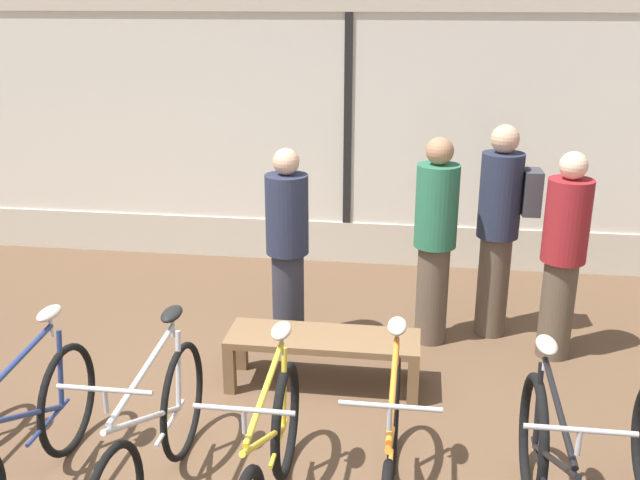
{
  "coord_description": "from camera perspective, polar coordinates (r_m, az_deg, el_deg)",
  "views": [
    {
      "loc": [
        0.72,
        -3.58,
        2.75
      ],
      "look_at": [
        0.0,
        1.6,
        0.95
      ],
      "focal_mm": 40.0,
      "sensor_mm": 36.0,
      "label": 1
    }
  ],
  "objects": [
    {
      "name": "customer_near_rack",
      "position": [
        5.79,
        18.89,
        -0.99
      ],
      "size": [
        0.41,
        0.41,
        1.67
      ],
      "color": "brown",
      "rests_on": "ground_plane"
    },
    {
      "name": "bicycle_left",
      "position": [
        4.43,
        -22.68,
        -14.77
      ],
      "size": [
        0.46,
        1.78,
        1.03
      ],
      "color": "black",
      "rests_on": "ground_plane"
    },
    {
      "name": "customer_by_window",
      "position": [
        5.68,
        -2.62,
        -0.43
      ],
      "size": [
        0.34,
        0.34,
        1.65
      ],
      "color": "#2D2D38",
      "rests_on": "ground_plane"
    },
    {
      "name": "ground_plane",
      "position": [
        4.57,
        -2.93,
        -18.04
      ],
      "size": [
        24.0,
        24.0,
        0.0
      ],
      "primitive_type": "plane",
      "color": "brown"
    },
    {
      "name": "customer_mid_floor",
      "position": [
        5.78,
        9.19,
        0.17
      ],
      "size": [
        0.48,
        0.48,
        1.72
      ],
      "color": "brown",
      "rests_on": "ground_plane"
    },
    {
      "name": "bicycle_center",
      "position": [
        3.98,
        -4.13,
        -17.61
      ],
      "size": [
        0.46,
        1.71,
        1.03
      ],
      "color": "black",
      "rests_on": "ground_plane"
    },
    {
      "name": "bicycle_center_left",
      "position": [
        4.19,
        -13.23,
        -15.61
      ],
      "size": [
        0.46,
        1.79,
        1.05
      ],
      "color": "black",
      "rests_on": "ground_plane"
    },
    {
      "name": "shop_back_wall",
      "position": [
        7.38,
        2.27,
        10.3
      ],
      "size": [
        12.0,
        0.08,
        3.2
      ],
      "color": "beige",
      "rests_on": "ground_plane"
    },
    {
      "name": "customer_near_bench",
      "position": [
        6.01,
        14.21,
        1.18
      ],
      "size": [
        0.49,
        0.35,
        1.8
      ],
      "color": "brown",
      "rests_on": "ground_plane"
    },
    {
      "name": "bicycle_center_right",
      "position": [
        4.0,
        5.66,
        -17.22
      ],
      "size": [
        0.46,
        1.76,
        1.04
      ],
      "color": "black",
      "rests_on": "ground_plane"
    },
    {
      "name": "display_bench",
      "position": [
        5.24,
        0.25,
        -8.38
      ],
      "size": [
        1.4,
        0.44,
        0.41
      ],
      "color": "brown",
      "rests_on": "ground_plane"
    }
  ]
}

